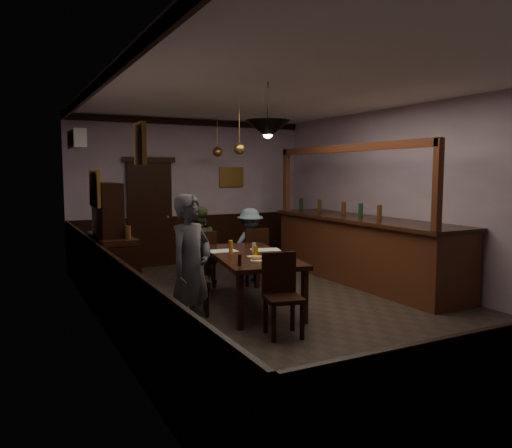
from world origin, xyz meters
TOP-DOWN VIEW (x-y plane):
  - room at (0.00, 0.00)m, footprint 5.01×8.01m
  - dining_table at (-0.43, 0.38)m, footprint 1.37×2.34m
  - chair_far_left at (-0.64, 1.71)m, footprint 0.42×0.42m
  - chair_far_right at (0.24, 1.55)m, footprint 0.47×0.47m
  - chair_near at (-0.66, -0.92)m, footprint 0.50×0.50m
  - chair_side at (-1.38, 0.36)m, footprint 0.53×0.53m
  - person_standing at (-1.69, -0.66)m, footprint 0.73×0.65m
  - person_seated_left at (-0.60, 1.99)m, footprint 0.69×0.56m
  - person_seated_right at (0.29, 1.83)m, footprint 0.83×0.48m
  - newspaper_left at (-0.68, 0.79)m, footprint 0.43×0.32m
  - newspaper_right at (-0.06, 0.60)m, footprint 0.49×0.41m
  - napkin at (-0.49, 0.17)m, footprint 0.17×0.17m
  - saucer at (-0.21, -0.26)m, footprint 0.15×0.15m
  - coffee_cup at (-0.24, -0.25)m, footprint 0.09×0.09m
  - pastry_plate at (-0.58, -0.16)m, footprint 0.22×0.22m
  - pastry_ring_a at (-0.59, -0.11)m, footprint 0.13×0.13m
  - pastry_ring_b at (-0.54, -0.10)m, footprint 0.13×0.13m
  - soda_can at (-0.39, 0.28)m, footprint 0.07×0.07m
  - beer_glass at (-0.68, 0.49)m, footprint 0.06×0.06m
  - water_glass at (-0.35, 0.41)m, footprint 0.06×0.06m
  - pepper_mill at (-0.93, -0.34)m, footprint 0.04×0.04m
  - sideboard at (-2.21, 1.12)m, footprint 0.48×1.33m
  - bar_counter at (1.99, 0.89)m, footprint 0.98×4.21m
  - door_back at (-0.90, 3.95)m, footprint 0.90×0.06m
  - ac_unit at (-2.38, 2.90)m, footprint 0.20×0.85m
  - picture_left_small at (-2.46, -1.60)m, footprint 0.04×0.28m
  - picture_left_large at (-2.46, 0.80)m, footprint 0.04×0.62m
  - picture_back at (0.90, 3.96)m, footprint 0.55×0.04m
  - pendant_iron at (-0.57, -0.40)m, footprint 0.56×0.56m
  - pendant_brass_mid at (0.10, 1.85)m, footprint 0.20×0.20m
  - pendant_brass_far at (0.30, 3.29)m, footprint 0.20×0.20m

SIDE VIEW (x-z plane):
  - chair_far_left at x=-0.64m, z-range 0.04..0.99m
  - chair_near at x=-0.66m, z-range 0.05..1.01m
  - chair_far_right at x=0.24m, z-range 0.05..1.01m
  - chair_side at x=-1.38m, z-range 0.05..1.02m
  - bar_counter at x=1.99m, z-range -0.58..1.78m
  - person_seated_right at x=0.29m, z-range 0.00..1.28m
  - person_seated_left at x=-0.60m, z-range 0.00..1.33m
  - dining_table at x=-0.43m, z-range 0.31..1.06m
  - sideboard at x=-2.21m, z-range -0.17..1.59m
  - napkin at x=-0.49m, z-range 0.75..0.75m
  - newspaper_left at x=-0.68m, z-range 0.75..0.76m
  - newspaper_right at x=-0.06m, z-range 0.75..0.76m
  - saucer at x=-0.21m, z-range 0.75..0.76m
  - pastry_plate at x=-0.58m, z-range 0.75..0.76m
  - pastry_ring_a at x=-0.59m, z-range 0.77..0.81m
  - pastry_ring_b at x=-0.54m, z-range 0.77..0.81m
  - coffee_cup at x=-0.24m, z-range 0.76..0.84m
  - soda_can at x=-0.39m, z-range 0.75..0.87m
  - pepper_mill at x=-0.93m, z-range 0.75..0.89m
  - water_glass at x=-0.35m, z-range 0.75..0.90m
  - person_standing at x=-1.69m, z-range 0.00..1.67m
  - beer_glass at x=-0.68m, z-range 0.75..0.95m
  - door_back at x=-0.90m, z-range 0.00..2.10m
  - room at x=0.00m, z-range -0.01..3.01m
  - picture_left_large at x=-2.46m, z-range 1.46..1.94m
  - picture_back at x=0.90m, z-range 1.59..2.01m
  - picture_left_small at x=-2.46m, z-range 1.97..2.33m
  - pendant_brass_mid at x=0.10m, z-range 1.89..2.70m
  - pendant_brass_far at x=0.30m, z-range 1.89..2.70m
  - pendant_iron at x=-0.57m, z-range 2.09..2.77m
  - ac_unit at x=-2.38m, z-range 2.30..2.60m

